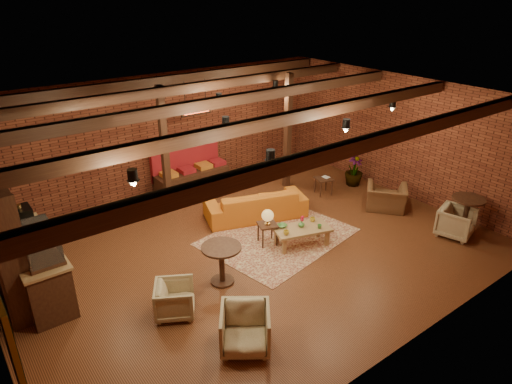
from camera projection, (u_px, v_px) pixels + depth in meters
floor at (248, 245)px, 10.14m from camera, size 10.00×10.00×0.00m
ceiling at (247, 103)px, 8.81m from camera, size 10.00×8.00×0.02m
wall_back at (162, 133)px, 12.39m from camera, size 10.00×0.02×3.20m
wall_front at (410, 266)px, 6.56m from camera, size 10.00×0.02×3.20m
wall_right at (399, 135)px, 12.20m from camera, size 0.02×8.00×3.20m
ceiling_beams at (247, 109)px, 8.86m from camera, size 9.80×6.40×0.22m
ceiling_pipe at (205, 105)px, 10.12m from camera, size 9.60×0.12×0.12m
post_left at (165, 151)px, 11.04m from camera, size 0.16×0.16×3.20m
post_right at (288, 132)px, 12.46m from camera, size 0.16×0.16×3.20m
service_counter at (33, 255)px, 8.30m from camera, size 0.80×2.50×1.60m
plant_counter at (32, 229)px, 8.33m from camera, size 0.35×0.39×0.30m
shelving_hutch at (3, 240)px, 7.99m from camera, size 0.52×2.00×2.40m
chalkboard_menu at (11, 345)px, 5.11m from camera, size 0.08×0.96×1.46m
banquette at (191, 171)px, 12.84m from camera, size 2.10×0.70×1.00m
service_sign at (196, 109)px, 11.75m from camera, size 0.86×0.06×0.30m
ceiling_spotlights at (247, 120)px, 8.95m from camera, size 6.40×4.40×0.28m
rug at (278, 237)px, 10.47m from camera, size 3.58×2.98×0.01m
sofa at (256, 204)px, 11.24m from camera, size 2.64×1.69×0.72m
coffee_table at (301, 230)px, 10.01m from camera, size 1.36×0.95×0.67m
side_table_lamp at (268, 218)px, 9.94m from camera, size 0.51×0.51×0.84m
round_table_left at (222, 258)px, 8.67m from camera, size 0.77×0.77×0.80m
armchair_a at (175, 298)px, 7.90m from camera, size 0.86×0.88×0.68m
armchair_b at (245, 327)px, 7.14m from camera, size 1.05×1.04×0.80m
armchair_right at (387, 194)px, 11.61m from camera, size 1.12×1.17×0.86m
side_table_book at (324, 179)px, 12.44m from camera, size 0.53×0.53×0.49m
round_table_right at (467, 209)px, 10.47m from camera, size 0.74×0.74×0.86m
armchair_far at (456, 221)px, 10.38m from camera, size 0.89×0.86×0.75m
plant_tall at (357, 139)px, 12.62m from camera, size 1.89×1.89×2.77m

